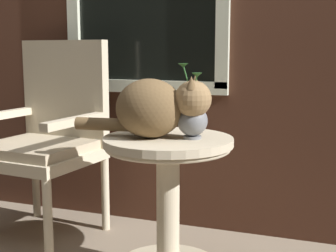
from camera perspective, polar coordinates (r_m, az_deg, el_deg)
The scene contains 4 objects.
wicker_side_table at distance 2.11m, azimuth 0.00°, elevation -6.96°, with size 0.57×0.57×0.62m.
wicker_chair at distance 2.63m, azimuth -14.19°, elevation -0.75°, with size 0.59×0.58×1.06m.
cat at distance 2.03m, azimuth -1.56°, elevation 2.29°, with size 0.61×0.29×0.27m.
pewter_vase_with_ivy at distance 2.02m, azimuth 2.95°, elevation 1.05°, with size 0.13×0.13×0.32m.
Camera 1 is at (0.82, -1.73, 1.00)m, focal length 50.51 mm.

